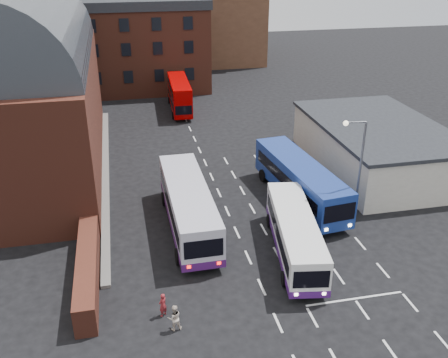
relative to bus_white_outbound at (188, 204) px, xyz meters
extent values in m
plane|color=black|center=(3.25, -6.96, -1.95)|extent=(180.00, 180.00, 0.00)
cube|color=#602B1E|center=(-12.25, 14.04, 3.05)|extent=(12.00, 28.00, 10.00)
cylinder|color=#1E2328|center=(-12.25, 14.04, 8.05)|extent=(12.00, 26.00, 12.00)
cube|color=#602B1E|center=(-6.95, -4.96, -1.05)|extent=(1.20, 10.00, 1.80)
cube|color=beige|center=(18.25, 7.04, 0.05)|extent=(10.00, 16.00, 4.00)
cube|color=#282B30|center=(18.25, 7.04, 2.15)|extent=(10.40, 16.40, 0.30)
cube|color=brown|center=(-2.75, 39.04, 3.55)|extent=(22.00, 10.00, 11.00)
cube|color=brown|center=(9.25, 59.04, 4.05)|extent=(22.00, 22.00, 12.00)
cube|color=silver|center=(0.00, 0.00, -0.02)|extent=(2.82, 12.14, 2.76)
cube|color=black|center=(0.00, 0.00, 0.14)|extent=(2.87, 10.94, 0.99)
cylinder|color=black|center=(-1.40, 3.86, -1.40)|extent=(0.31, 1.10, 1.10)
cylinder|color=black|center=(-1.36, -4.31, -1.40)|extent=(0.31, 1.10, 1.10)
cylinder|color=black|center=(1.36, 3.87, -1.40)|extent=(0.31, 1.10, 1.10)
cylinder|color=black|center=(1.40, -4.29, -1.40)|extent=(0.31, 1.10, 1.10)
cube|color=white|center=(6.31, -4.81, -0.31)|extent=(4.01, 10.57, 2.35)
cube|color=black|center=(6.31, -4.81, -0.17)|extent=(3.87, 9.40, 0.85)
cylinder|color=black|center=(6.93, -8.24, -1.48)|extent=(0.41, 0.97, 0.94)
cylinder|color=black|center=(8.07, -1.39, -1.48)|extent=(0.41, 0.97, 0.94)
cylinder|color=black|center=(4.61, -7.86, -1.48)|extent=(0.41, 0.97, 0.94)
cylinder|color=black|center=(5.75, -1.00, -1.48)|extent=(0.41, 0.97, 0.94)
cube|color=navy|center=(9.25, 2.32, -0.05)|extent=(4.05, 12.22, 2.73)
cube|color=black|center=(9.25, 2.32, 0.12)|extent=(3.97, 11.04, 0.98)
cylinder|color=black|center=(11.03, -1.32, -1.41)|extent=(0.43, 1.12, 1.09)
cylinder|color=black|center=(10.13, 6.70, -1.41)|extent=(0.43, 1.12, 1.09)
cylinder|color=black|center=(8.32, -1.62, -1.41)|extent=(0.43, 1.12, 1.09)
cylinder|color=black|center=(7.42, 6.40, -1.41)|extent=(0.43, 1.12, 1.09)
cube|color=#9E0000|center=(3.06, 27.77, 0.16)|extent=(2.53, 9.55, 3.36)
cube|color=black|center=(3.06, 27.77, -0.32)|extent=(2.54, 8.35, 0.78)
cylinder|color=black|center=(4.01, 24.72, -1.52)|extent=(0.28, 0.87, 0.86)
cylinder|color=black|center=(4.27, 31.09, -1.52)|extent=(0.28, 0.87, 0.86)
cylinder|color=black|center=(1.86, 24.81, -1.52)|extent=(0.28, 0.87, 0.86)
cylinder|color=black|center=(2.12, 31.17, -1.52)|extent=(0.28, 0.87, 0.86)
cylinder|color=#575961|center=(11.85, -2.17, 2.04)|extent=(0.16, 0.16, 7.99)
cylinder|color=#575961|center=(11.16, -2.08, 6.03)|extent=(1.40, 0.27, 0.10)
sphere|color=#FFF2CC|center=(10.47, -2.00, 5.98)|extent=(0.36, 0.36, 0.36)
imported|color=maroon|center=(-2.81, -9.04, -1.22)|extent=(0.64, 0.62, 1.47)
imported|color=beige|center=(-2.32, -10.25, -1.18)|extent=(0.78, 0.63, 1.54)
camera|label=1|loc=(-4.11, -31.09, 16.91)|focal=40.00mm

